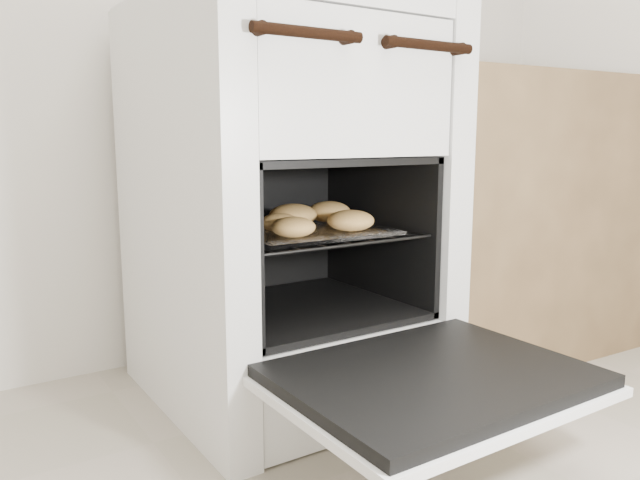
{
  "coord_description": "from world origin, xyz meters",
  "views": [
    {
      "loc": [
        -0.74,
        -0.29,
        0.7
      ],
      "look_at": [
        0.08,
        0.96,
        0.45
      ],
      "focal_mm": 35.0,
      "sensor_mm": 36.0,
      "label": 1
    }
  ],
  "objects": [
    {
      "name": "stove",
      "position": [
        0.08,
        1.13,
        0.5
      ],
      "size": [
        0.67,
        0.75,
        1.03
      ],
      "color": "silver",
      "rests_on": "ground"
    },
    {
      "name": "oven_door",
      "position": [
        0.08,
        0.56,
        0.22
      ],
      "size": [
        0.6,
        0.47,
        0.04
      ],
      "color": "black",
      "rests_on": "stove"
    },
    {
      "name": "oven_rack",
      "position": [
        0.08,
        1.05,
        0.45
      ],
      "size": [
        0.49,
        0.47,
        0.01
      ],
      "color": "black",
      "rests_on": "stove"
    },
    {
      "name": "foil_sheet",
      "position": [
        0.08,
        1.03,
        0.46
      ],
      "size": [
        0.38,
        0.34,
        0.01
      ],
      "primitive_type": "cube",
      "color": "white",
      "rests_on": "oven_rack"
    },
    {
      "name": "baked_rolls",
      "position": [
        0.07,
        1.05,
        0.49
      ],
      "size": [
        0.4,
        0.35,
        0.06
      ],
      "color": "#DFB159",
      "rests_on": "foil_sheet"
    },
    {
      "name": "counter",
      "position": [
        0.88,
        1.1,
        0.44
      ],
      "size": [
        0.91,
        0.63,
        0.88
      ],
      "primitive_type": "cube",
      "rotation": [
        0.0,
        0.0,
        -0.05
      ],
      "color": "brown",
      "rests_on": "ground"
    }
  ]
}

